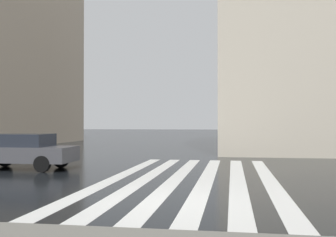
# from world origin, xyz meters

# --- Properties ---
(ground_plane) EXTENTS (220.00, 220.00, 0.00)m
(ground_plane) POSITION_xyz_m (0.00, 0.00, 0.00)
(ground_plane) COLOR black
(zebra_crossing) EXTENTS (13.00, 5.50, 0.01)m
(zebra_crossing) POSITION_xyz_m (4.00, -0.21, 0.00)
(zebra_crossing) COLOR silver
(zebra_crossing) RESTS_ON ground_plane
(car_dark_grey) EXTENTS (1.85, 4.10, 1.41)m
(car_dark_grey) POSITION_xyz_m (5.50, 6.74, 0.76)
(car_dark_grey) COLOR #4C4C51
(car_dark_grey) RESTS_ON ground_plane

